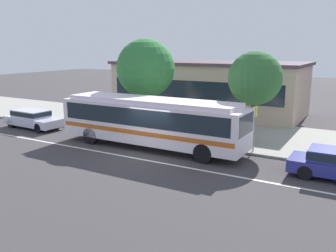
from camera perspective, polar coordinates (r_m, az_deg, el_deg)
name	(u,v)px	position (r m, az deg, el deg)	size (l,w,h in m)	color
ground_plane	(149,155)	(19.13, -3.08, -4.68)	(120.00, 120.00, 0.00)	#3C383A
sidewalk_slab	(201,130)	(24.83, 5.31, -0.59)	(60.00, 8.00, 0.12)	gray
lane_stripe_center	(140,159)	(18.50, -4.43, -5.29)	(56.00, 0.16, 0.01)	silver
transit_bus	(151,119)	(20.20, -2.69, 1.06)	(11.10, 2.61, 2.83)	white
sedan_behind_bus	(32,118)	(27.17, -20.82, 1.20)	(4.58, 1.95, 1.29)	silver
pedestrian_waiting_near_sign	(204,126)	(21.20, 5.82, 0.02)	(0.47, 0.47, 1.67)	#2D303A
bus_stop_sign	(254,123)	(19.64, 13.64, 0.53)	(0.14, 0.44, 2.45)	gray
street_tree_near_stop	(146,69)	(24.57, -3.60, 9.13)	(3.98, 3.98, 6.11)	brown
street_tree_mid_block	(255,79)	(21.06, 13.72, 7.37)	(3.09, 3.09, 5.34)	brown
station_building	(209,87)	(31.56, 6.57, 6.17)	(16.13, 7.68, 4.47)	tan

